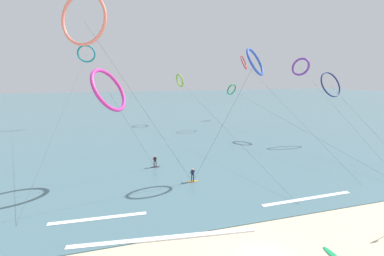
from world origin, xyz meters
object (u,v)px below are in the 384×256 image
Objects in this scene: kite_coral at (84,19)px; surfboard_spare at (333,255)px; kite_teal at (86,54)px; kite_crimson at (244,63)px; surfer_charcoal at (155,162)px; kite_emerald at (232,90)px; kite_magenta at (109,90)px; kite_lime at (180,81)px; kite_violet at (301,67)px; kite_cobalt at (255,62)px; surfer_amber at (193,176)px; kite_navy at (331,84)px.

kite_coral is 10.64× the size of surfboard_spare.
kite_crimson is (37.67, -12.83, -2.29)m from kite_teal.
kite_emerald is at bearing 48.47° from surfer_charcoal.
kite_magenta reaches higher than surfer_charcoal.
kite_lime is 26.51× the size of surfboard_spare.
kite_coral is at bearing 142.75° from surfboard_spare.
kite_violet is at bearing -37.35° from kite_teal.
kite_crimson is (25.74, 24.53, 15.27)m from surfer_charcoal.
kite_lime is 1.28× the size of kite_crimson.
kite_crimson is at bearing -25.80° from kite_teal.
kite_crimson reaches higher than surfer_charcoal.
surfer_charcoal is 0.03× the size of kite_lime.
surfer_charcoal is at bearing 115.31° from kite_cobalt.
surfer_amber is 0.07× the size of kite_violet.
kite_navy is 21.32m from kite_crimson.
kite_coral is 46.59m from kite_lime.
kite_crimson is at bearing 56.86° from kite_emerald.
kite_coral is (-1.58, -5.52, 6.66)m from kite_magenta.
kite_emerald is (23.93, 41.95, 8.04)m from surfer_amber.
surfer_amber is at bearing 146.36° from kite_cobalt.
surfboard_spare is (-2.26, -16.88, -14.59)m from kite_cobalt.
kite_teal is 46.42m from kite_coral.
kite_violet is 1.23× the size of kite_coral.
kite_cobalt is 0.42× the size of kite_crimson.
kite_emerald is at bearing 84.14° from kite_coral.
kite_magenta is at bearing 32.23° from surfer_amber.
surfer_charcoal is at bearing 29.06° from kite_emerald.
kite_cobalt is (-15.34, -40.60, 5.77)m from kite_emerald.
surfer_amber is 0.03× the size of kite_emerald.
surfer_charcoal is at bearing -79.30° from kite_teal.
kite_navy is (22.42, 10.85, -3.36)m from kite_cobalt.
kite_lime is at bearing -50.35° from surfer_amber.
kite_emerald is at bearing -9.56° from kite_magenta.
kite_cobalt is at bearing 82.36° from surfboard_spare.
kite_violet is 1.53× the size of kite_cobalt.
kite_magenta is at bearing -88.05° from kite_teal.
surfer_amber is 0.03× the size of kite_lime.
kite_violet is 25.81m from kite_cobalt.
kite_violet reaches higher than surfboard_spare.
kite_violet is 25.15m from kite_emerald.
surfboard_spare is (-17.61, -57.47, -8.82)m from kite_emerald.
kite_crimson is (32.84, 33.34, -1.85)m from kite_coral.
surfer_charcoal is 36.80m from kite_navy.
kite_navy is (46.72, -31.52, -7.11)m from kite_teal.
kite_cobalt is (12.37, -5.01, 13.81)m from surfer_charcoal.
kite_violet is 42.66m from surfboard_spare.
kite_teal is 26.04× the size of surfboard_spare.
kite_emerald is (33.24, 38.86, -2.42)m from kite_magenta.
kite_violet reaches higher than surfer_charcoal.
kite_teal is 24.68m from kite_lime.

